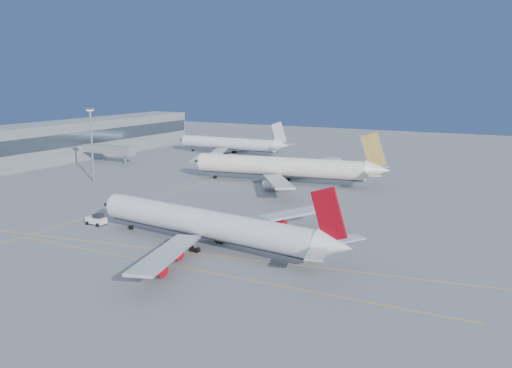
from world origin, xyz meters
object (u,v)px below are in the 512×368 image
Objects in this scene: airliner_etihad at (284,167)px; light_mast at (92,139)px; airliner_virgin at (209,225)px; pushback_tug at (97,220)px; airliner_third at (231,144)px.

light_mast reaches higher than airliner_etihad.
light_mast is (-54.11, -25.51, 8.38)m from airliner_etihad.
pushback_tug is at bearing -176.95° from airliner_virgin.
airliner_etihad is (-15.56, 67.42, 0.57)m from airliner_virgin.
light_mast reaches higher than airliner_third.
airliner_virgin is 2.70× the size of light_mast.
light_mast reaches higher than airliner_virgin.
airliner_virgin is at bearing -84.34° from airliner_etihad.
airliner_third is 11.68× the size of pushback_tug.
airliner_etihad reaches higher than airliner_third.
airliner_etihad is 2.84× the size of light_mast.
pushback_tug is 55.83m from light_mast.
airliner_virgin is 81.80m from light_mast.
light_mast is at bearing 157.15° from airliner_virgin.
airliner_virgin is 69.20m from airliner_etihad.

